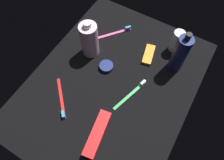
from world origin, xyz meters
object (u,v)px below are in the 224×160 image
(bodywash_bottle, at_px, (89,40))
(toothbrush_red, at_px, (61,100))
(lotion_bottle, at_px, (180,54))
(snack_bar_orange, at_px, (149,55))
(toothbrush_pink, at_px, (116,33))
(toothpaste_box_red, at_px, (97,134))
(deodorant_stick, at_px, (177,41))
(cream_tin_left, at_px, (106,66))
(toothbrush_green, at_px, (132,93))

(bodywash_bottle, relative_size, toothbrush_red, 1.35)
(lotion_bottle, xyz_separation_m, bodywash_bottle, (0.12, -0.36, -0.01))
(toothbrush_red, bearing_deg, snack_bar_orange, 151.57)
(bodywash_bottle, bearing_deg, toothbrush_pink, 164.00)
(snack_bar_orange, bearing_deg, bodywash_bottle, -77.54)
(lotion_bottle, bearing_deg, toothpaste_box_red, -16.69)
(lotion_bottle, bearing_deg, toothbrush_red, -40.51)
(bodywash_bottle, distance_m, toothbrush_red, 0.28)
(toothpaste_box_red, relative_size, snack_bar_orange, 1.69)
(deodorant_stick, distance_m, cream_tin_left, 0.33)
(bodywash_bottle, xyz_separation_m, toothbrush_red, (0.26, 0.03, -0.08))
(toothbrush_red, bearing_deg, cream_tin_left, 161.98)
(toothbrush_red, height_order, toothbrush_pink, same)
(lotion_bottle, height_order, toothbrush_pink, lotion_bottle)
(toothpaste_box_red, distance_m, cream_tin_left, 0.29)
(toothbrush_pink, bearing_deg, toothbrush_green, 41.98)
(toothpaste_box_red, bearing_deg, snack_bar_orange, 169.64)
(cream_tin_left, bearing_deg, bodywash_bottle, -110.28)
(toothpaste_box_red, xyz_separation_m, cream_tin_left, (-0.27, -0.12, -0.01))
(toothpaste_box_red, height_order, snack_bar_orange, toothpaste_box_red)
(lotion_bottle, distance_m, cream_tin_left, 0.31)
(toothbrush_green, distance_m, toothpaste_box_red, 0.21)
(deodorant_stick, xyz_separation_m, toothbrush_green, (0.30, -0.06, -0.05))
(toothbrush_green, bearing_deg, lotion_bottle, 155.20)
(bodywash_bottle, relative_size, toothbrush_pink, 1.25)
(toothbrush_green, distance_m, toothbrush_pink, 0.32)
(lotion_bottle, relative_size, deodorant_stick, 1.98)
(bodywash_bottle, bearing_deg, toothbrush_green, 70.32)
(toothbrush_green, xyz_separation_m, cream_tin_left, (-0.05, -0.15, 0.00))
(snack_bar_orange, relative_size, cream_tin_left, 1.74)
(bodywash_bottle, relative_size, deodorant_stick, 1.71)
(toothbrush_pink, bearing_deg, lotion_bottle, 84.14)
(cream_tin_left, bearing_deg, lotion_bottle, 121.67)
(deodorant_stick, xyz_separation_m, toothbrush_pink, (0.06, -0.27, -0.05))
(snack_bar_orange, distance_m, cream_tin_left, 0.20)
(deodorant_stick, relative_size, toothpaste_box_red, 0.61)
(bodywash_bottle, xyz_separation_m, cream_tin_left, (0.04, 0.10, -0.07))
(toothbrush_green, relative_size, snack_bar_orange, 1.69)
(bodywash_bottle, height_order, toothbrush_pink, bodywash_bottle)
(deodorant_stick, bearing_deg, lotion_bottle, 23.09)
(toothbrush_pink, relative_size, snack_bar_orange, 1.42)
(toothbrush_red, bearing_deg, deodorant_stick, 148.65)
(bodywash_bottle, xyz_separation_m, toothpaste_box_red, (0.31, 0.23, -0.07))
(toothbrush_green, bearing_deg, cream_tin_left, -109.27)
(toothbrush_green, distance_m, snack_bar_orange, 0.21)
(lotion_bottle, distance_m, toothpaste_box_red, 0.45)
(deodorant_stick, distance_m, toothbrush_red, 0.55)
(lotion_bottle, height_order, toothpaste_box_red, lotion_bottle)
(deodorant_stick, xyz_separation_m, snack_bar_orange, (0.09, -0.08, -0.05))
(deodorant_stick, xyz_separation_m, toothpaste_box_red, (0.51, -0.09, -0.04))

